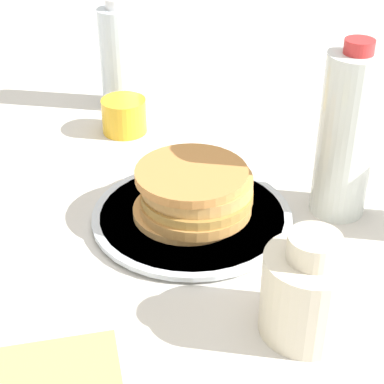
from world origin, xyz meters
name	(u,v)px	position (x,y,z in m)	size (l,w,h in m)	color
ground_plane	(195,232)	(0.00, 0.00, 0.00)	(4.00, 4.00, 0.00)	silver
plate	(192,216)	(-0.02, 0.03, 0.01)	(0.28, 0.28, 0.01)	silver
pancake_stack	(194,192)	(-0.01, 0.03, 0.05)	(0.17, 0.16, 0.07)	tan
juice_glass	(124,116)	(-0.23, 0.24, 0.03)	(0.08, 0.08, 0.06)	yellow
cream_jug	(309,290)	(0.18, -0.12, 0.05)	(0.10, 0.10, 0.13)	beige
water_bottle_near	(347,135)	(0.17, 0.13, 0.12)	(0.08, 0.08, 0.25)	silver
water_bottle_far	(118,57)	(-0.28, 0.34, 0.09)	(0.07, 0.07, 0.20)	silver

